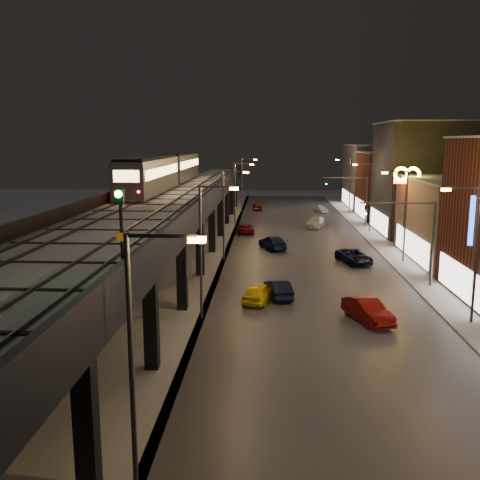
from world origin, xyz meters
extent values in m
plane|color=silver|center=(0.00, 0.00, 0.00)|extent=(220.00, 220.00, 0.00)
cube|color=#46474D|center=(7.50, 35.00, 0.03)|extent=(17.00, 120.00, 0.06)
cube|color=#9FA1A8|center=(17.50, 35.00, 0.07)|extent=(4.00, 120.00, 0.14)
cube|color=#9FA1A8|center=(-6.00, 35.00, 0.03)|extent=(11.00, 120.00, 0.06)
cube|color=black|center=(-6.00, 32.00, 5.80)|extent=(9.00, 100.00, 1.00)
cube|color=black|center=(-2.30, -5.00, 2.65)|extent=(0.70, 0.70, 5.30)
cube|color=black|center=(-9.70, 5.00, 2.65)|extent=(0.70, 0.70, 5.30)
cube|color=black|center=(-2.30, 5.00, 2.65)|extent=(0.70, 0.70, 5.30)
cube|color=black|center=(-6.00, 5.00, 5.15)|extent=(8.00, 0.60, 0.50)
cube|color=black|center=(-9.70, 15.00, 2.65)|extent=(0.70, 0.70, 5.30)
cube|color=black|center=(-2.30, 15.00, 2.65)|extent=(0.70, 0.70, 5.30)
cube|color=black|center=(-6.00, 15.00, 5.15)|extent=(8.00, 0.60, 0.50)
cube|color=black|center=(-9.70, 25.00, 2.65)|extent=(0.70, 0.70, 5.30)
cube|color=black|center=(-2.30, 25.00, 2.65)|extent=(0.70, 0.70, 5.30)
cube|color=black|center=(-6.00, 25.00, 5.15)|extent=(8.00, 0.60, 0.50)
cube|color=black|center=(-9.70, 35.00, 2.65)|extent=(0.70, 0.70, 5.30)
cube|color=black|center=(-2.30, 35.00, 2.65)|extent=(0.70, 0.70, 5.30)
cube|color=black|center=(-6.00, 35.00, 5.15)|extent=(8.00, 0.60, 0.50)
cube|color=black|center=(-9.70, 45.00, 2.65)|extent=(0.70, 0.70, 5.30)
cube|color=black|center=(-2.30, 45.00, 2.65)|extent=(0.70, 0.70, 5.30)
cube|color=black|center=(-6.00, 45.00, 5.15)|extent=(8.00, 0.60, 0.50)
cube|color=black|center=(-9.70, 55.00, 2.65)|extent=(0.70, 0.70, 5.30)
cube|color=black|center=(-2.30, 55.00, 2.65)|extent=(0.70, 0.70, 5.30)
cube|color=black|center=(-6.00, 55.00, 5.15)|extent=(8.00, 0.60, 0.50)
cube|color=black|center=(-9.70, 65.00, 2.65)|extent=(0.70, 0.70, 5.30)
cube|color=black|center=(-2.30, 65.00, 2.65)|extent=(0.70, 0.70, 5.30)
cube|color=black|center=(-6.00, 65.00, 5.15)|extent=(8.00, 0.60, 0.50)
cube|color=black|center=(-9.70, 75.00, 2.65)|extent=(0.70, 0.70, 5.30)
cube|color=black|center=(-2.30, 75.00, 2.65)|extent=(0.70, 0.70, 5.30)
cube|color=black|center=(-6.00, 75.00, 5.15)|extent=(8.00, 0.60, 0.50)
cube|color=#B2B7C1|center=(-6.00, 32.00, 6.38)|extent=(8.40, 100.00, 0.16)
cube|color=#332D28|center=(-9.22, 32.00, 6.54)|extent=(0.08, 98.00, 0.16)
cube|color=#332D28|center=(-7.78, 32.00, 6.54)|extent=(0.08, 98.00, 0.16)
cube|color=#332D28|center=(-4.72, 32.00, 6.54)|extent=(0.08, 98.00, 0.16)
cube|color=#332D28|center=(-3.28, 32.00, 6.54)|extent=(0.08, 98.00, 0.16)
cube|color=black|center=(-6.00, 2.00, 6.49)|extent=(7.80, 0.24, 0.06)
cube|color=black|center=(-6.00, 18.00, 6.49)|extent=(7.80, 0.24, 0.06)
cube|color=black|center=(-6.00, 34.00, 6.49)|extent=(7.80, 0.24, 0.06)
cube|color=black|center=(-6.00, 50.00, 6.49)|extent=(7.80, 0.24, 0.06)
cube|color=black|center=(-6.00, 66.00, 6.49)|extent=(7.80, 0.24, 0.06)
cube|color=black|center=(-1.65, 32.00, 6.85)|extent=(0.30, 100.00, 1.10)
cube|color=black|center=(-10.35, 32.00, 6.85)|extent=(0.30, 100.00, 1.10)
cube|color=silver|center=(17.95, 18.00, 1.60)|extent=(0.10, 9.60, 2.40)
cube|color=#77634F|center=(24.00, 32.00, 4.00)|extent=(12.00, 15.00, 8.00)
cube|color=silver|center=(17.95, 32.00, 1.60)|extent=(0.10, 12.00, 2.40)
cube|color=#B2B7C1|center=(24.00, 32.00, 8.08)|extent=(12.20, 15.20, 0.16)
cube|color=#2B2B33|center=(24.00, 48.00, 7.00)|extent=(12.00, 13.00, 14.00)
cube|color=silver|center=(17.95, 48.00, 1.60)|extent=(0.10, 10.40, 2.40)
cube|color=#B2B7C1|center=(24.00, 48.00, 14.08)|extent=(12.20, 13.20, 0.16)
cube|color=#562213|center=(24.00, 62.00, 5.00)|extent=(12.00, 12.00, 10.00)
cube|color=silver|center=(17.95, 62.00, 1.60)|extent=(0.10, 9.60, 2.40)
cube|color=#B2B7C1|center=(24.00, 62.00, 10.08)|extent=(12.20, 12.20, 0.16)
cube|color=#4E4E56|center=(24.00, 76.00, 5.50)|extent=(12.00, 16.00, 11.00)
cube|color=silver|center=(17.95, 76.00, 1.60)|extent=(0.10, 12.80, 2.40)
cube|color=#B2B7C1|center=(24.00, 76.00, 11.08)|extent=(12.20, 16.20, 0.16)
cylinder|color=#38383A|center=(-0.70, -5.00, 4.50)|extent=(0.18, 0.18, 9.00)
cube|color=#38383A|center=(0.40, -5.00, 8.90)|extent=(2.20, 0.12, 0.12)
cube|color=orange|center=(1.50, -5.00, 8.78)|extent=(0.55, 0.28, 0.18)
cylinder|color=#38383A|center=(-0.70, 13.00, 4.50)|extent=(0.18, 0.18, 9.00)
cube|color=#38383A|center=(0.40, 13.00, 8.90)|extent=(2.20, 0.12, 0.12)
cube|color=orange|center=(1.50, 13.00, 8.78)|extent=(0.55, 0.28, 0.18)
cylinder|color=#38383A|center=(17.00, 13.00, 4.50)|extent=(0.18, 0.18, 9.00)
cube|color=#38383A|center=(15.90, 13.00, 8.90)|extent=(2.20, 0.12, 0.12)
cube|color=orange|center=(14.80, 13.00, 8.78)|extent=(0.55, 0.28, 0.18)
cylinder|color=#38383A|center=(-0.70, 31.00, 4.50)|extent=(0.18, 0.18, 9.00)
cube|color=#38383A|center=(0.40, 31.00, 8.90)|extent=(2.20, 0.12, 0.12)
cube|color=orange|center=(1.50, 31.00, 8.78)|extent=(0.55, 0.28, 0.18)
cylinder|color=#38383A|center=(17.00, 31.00, 4.50)|extent=(0.18, 0.18, 9.00)
cube|color=#38383A|center=(15.90, 31.00, 8.90)|extent=(2.20, 0.12, 0.12)
cube|color=orange|center=(14.80, 31.00, 8.78)|extent=(0.55, 0.28, 0.18)
cylinder|color=#38383A|center=(-0.70, 49.00, 4.50)|extent=(0.18, 0.18, 9.00)
cube|color=#38383A|center=(0.40, 49.00, 8.90)|extent=(2.20, 0.12, 0.12)
cube|color=orange|center=(1.50, 49.00, 8.78)|extent=(0.55, 0.28, 0.18)
cylinder|color=#38383A|center=(17.00, 49.00, 4.50)|extent=(0.18, 0.18, 9.00)
cube|color=#38383A|center=(15.90, 49.00, 8.90)|extent=(2.20, 0.12, 0.12)
cube|color=orange|center=(14.80, 49.00, 8.78)|extent=(0.55, 0.28, 0.18)
cylinder|color=#38383A|center=(-0.70, 67.00, 4.50)|extent=(0.18, 0.18, 9.00)
cube|color=#38383A|center=(0.40, 67.00, 8.90)|extent=(2.20, 0.12, 0.12)
cube|color=orange|center=(1.50, 67.00, 8.78)|extent=(0.55, 0.28, 0.18)
cylinder|color=#38383A|center=(17.00, 67.00, 4.50)|extent=(0.18, 0.18, 9.00)
cube|color=#38383A|center=(15.90, 67.00, 8.90)|extent=(2.20, 0.12, 0.12)
cube|color=orange|center=(14.80, 67.00, 8.78)|extent=(0.55, 0.28, 0.18)
cylinder|color=#38383A|center=(17.00, 22.00, 3.50)|extent=(0.20, 0.20, 7.00)
cube|color=#38383A|center=(14.00, 22.00, 6.90)|extent=(6.00, 0.12, 0.12)
imported|color=black|center=(11.50, 22.00, 6.40)|extent=(0.20, 0.16, 1.00)
sphere|color=#0CFF26|center=(11.50, 21.85, 6.15)|extent=(0.18, 0.18, 0.18)
cylinder|color=#38383A|center=(17.00, 52.00, 3.50)|extent=(0.20, 0.20, 7.00)
cube|color=#38383A|center=(14.00, 52.00, 6.90)|extent=(6.00, 0.12, 0.12)
imported|color=black|center=(11.50, 52.00, 6.40)|extent=(0.20, 0.16, 1.00)
sphere|color=#0CFF26|center=(11.50, 51.85, 6.15)|extent=(0.18, 0.18, 0.18)
cube|color=gray|center=(-8.50, 33.24, 8.30)|extent=(2.96, 17.86, 3.37)
cube|color=black|center=(-8.50, 33.24, 10.12)|extent=(2.65, 17.35, 0.26)
cube|color=#FFC370|center=(-9.99, 33.24, 8.76)|extent=(0.05, 16.33, 0.92)
cube|color=#FFC370|center=(-7.01, 33.24, 8.76)|extent=(0.05, 16.33, 0.92)
cube|color=gray|center=(-8.50, 52.16, 8.30)|extent=(2.96, 17.86, 3.37)
cube|color=black|center=(-8.50, 52.16, 10.12)|extent=(2.65, 17.35, 0.26)
cube|color=#FFC370|center=(-9.99, 52.16, 8.76)|extent=(0.05, 16.33, 0.92)
cube|color=#FFC370|center=(-7.01, 52.16, 8.76)|extent=(0.05, 16.33, 0.92)
cube|color=#FFC370|center=(-8.50, 24.30, 8.81)|extent=(2.25, 0.05, 1.02)
sphere|color=#FF0C0C|center=(-9.52, 24.28, 7.49)|extent=(0.20, 0.20, 0.20)
sphere|color=#FF0C0C|center=(-7.48, 24.28, 7.49)|extent=(0.20, 0.20, 0.20)
cylinder|color=black|center=(-2.10, -0.54, 8.27)|extent=(0.13, 0.13, 3.31)
cube|color=black|center=(-2.10, -0.66, 9.65)|extent=(0.35, 0.20, 0.61)
sphere|color=#0CFF26|center=(-2.10, -0.78, 9.76)|extent=(0.29, 0.29, 0.29)
cube|color=yellow|center=(-2.10, -0.64, 8.05)|extent=(0.39, 0.04, 0.33)
imported|color=yellow|center=(3.08, 17.07, 0.72)|extent=(2.76, 4.53, 1.44)
imported|color=black|center=(4.51, 18.22, 0.68)|extent=(2.32, 4.36, 1.37)
imported|color=maroon|center=(0.78, 47.04, 0.62)|extent=(2.47, 4.63, 1.24)
imported|color=#0A1737|center=(4.22, 36.95, 0.72)|extent=(3.55, 5.34, 1.44)
imported|color=maroon|center=(1.82, 70.82, 0.68)|extent=(1.80, 4.06, 1.36)
imported|color=#680906|center=(10.29, 12.98, 0.76)|extent=(3.07, 4.85, 1.51)
imported|color=black|center=(12.08, 30.12, 0.68)|extent=(3.56, 5.37, 1.37)
imported|color=silver|center=(10.21, 52.29, 0.72)|extent=(3.36, 5.33, 1.44)
imported|color=silver|center=(12.41, 68.03, 0.63)|extent=(2.65, 3.98, 1.26)
cylinder|color=#38383A|center=(18.00, 35.25, 3.70)|extent=(0.24, 0.24, 7.40)
cube|color=#FF0C0C|center=(18.00, 35.25, 7.67)|extent=(2.59, 0.25, 0.46)
torus|color=yellow|center=(17.40, 35.25, 8.41)|extent=(1.53, 0.63, 1.50)
torus|color=yellow|center=(18.60, 35.25, 8.41)|extent=(1.53, 0.63, 1.50)
cylinder|color=#38383A|center=(18.50, 16.48, 2.42)|extent=(0.28, 0.28, 4.85)
camera|label=1|loc=(3.68, -21.06, 11.77)|focal=40.00mm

